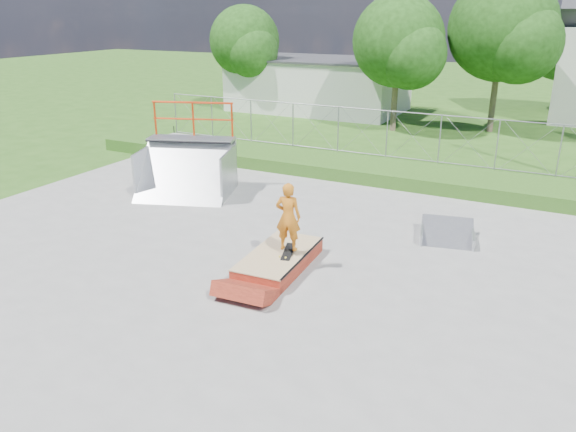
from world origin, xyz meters
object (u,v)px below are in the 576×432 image
(quarter_pipe, at_px, (184,153))
(skater, at_px, (288,220))
(flat_bank_ramp, at_px, (447,233))
(grind_box, at_px, (279,260))

(quarter_pipe, bearing_deg, skater, -51.40)
(flat_bank_ramp, height_order, skater, skater)
(grind_box, height_order, skater, skater)
(grind_box, height_order, flat_bank_ramp, flat_bank_ramp)
(quarter_pipe, xyz_separation_m, flat_bank_ramp, (8.62, -0.01, -1.25))
(quarter_pipe, relative_size, flat_bank_ramp, 2.00)
(flat_bank_ramp, relative_size, skater, 0.89)
(grind_box, distance_m, skater, 1.09)
(grind_box, bearing_deg, flat_bank_ramp, 44.52)
(grind_box, bearing_deg, skater, 8.20)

